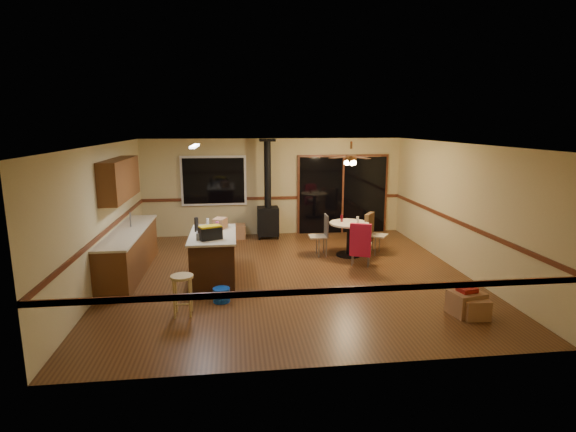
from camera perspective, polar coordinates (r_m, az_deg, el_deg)
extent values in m
plane|color=#553117|center=(9.09, 0.23, -7.50)|extent=(7.00, 7.00, 0.00)
plane|color=silver|center=(8.59, 0.24, 9.11)|extent=(7.00, 7.00, 0.00)
plane|color=tan|center=(12.18, -1.82, 3.70)|extent=(7.00, 0.00, 7.00)
plane|color=tan|center=(5.40, 4.89, -6.52)|extent=(7.00, 0.00, 7.00)
plane|color=tan|center=(9.02, -22.42, 0.01)|extent=(0.00, 7.00, 7.00)
plane|color=tan|center=(9.81, 20.97, 1.00)|extent=(0.00, 7.00, 7.00)
cube|color=black|center=(12.07, -9.41, 4.44)|extent=(1.72, 0.10, 1.32)
cube|color=black|center=(12.48, 6.94, 2.66)|extent=(2.52, 0.10, 2.10)
cube|color=brown|center=(9.61, -19.51, -4.43)|extent=(0.60, 3.00, 0.86)
cube|color=beige|center=(9.50, -19.70, -1.82)|extent=(0.64, 3.04, 0.04)
cube|color=brown|center=(9.55, -20.59, 4.41)|extent=(0.35, 2.00, 0.80)
cube|color=#381E0E|center=(8.90, -9.43, -5.17)|extent=(0.80, 1.60, 0.86)
cube|color=beige|center=(8.78, -9.53, -2.35)|extent=(0.88, 1.68, 0.04)
cube|color=black|center=(11.87, -2.56, -0.65)|extent=(0.55, 0.50, 0.75)
cylinder|color=black|center=(11.67, -2.61, 5.40)|extent=(0.18, 0.18, 1.77)
cylinder|color=brown|center=(10.07, 8.00, 7.37)|extent=(0.24, 0.24, 0.10)
cylinder|color=brown|center=(10.06, 8.05, 8.90)|extent=(0.05, 0.05, 0.16)
sphere|color=#FFD88C|center=(10.08, 7.98, 6.69)|extent=(0.16, 0.16, 0.16)
cube|color=white|center=(8.86, -11.77, 8.68)|extent=(0.10, 1.20, 0.04)
cube|color=slate|center=(8.42, -10.19, -2.42)|extent=(0.41, 0.24, 0.13)
cube|color=black|center=(8.34, -9.84, -2.18)|extent=(0.46, 0.36, 0.22)
cube|color=gold|center=(8.31, -9.87, -1.33)|extent=(0.44, 0.34, 0.03)
cube|color=#9A6A44|center=(9.20, -8.63, -0.91)|extent=(0.32, 0.37, 0.20)
cylinder|color=black|center=(8.97, -11.55, -1.08)|extent=(0.10, 0.10, 0.28)
cylinder|color=#D84C8C|center=(8.88, -8.96, -1.37)|extent=(0.07, 0.07, 0.20)
cylinder|color=white|center=(9.40, -10.16, -0.80)|extent=(0.07, 0.07, 0.17)
cylinder|color=tan|center=(7.38, -13.22, -9.76)|extent=(0.48, 0.48, 0.65)
cylinder|color=#0D43BD|center=(7.84, -8.45, -9.88)|extent=(0.34, 0.34, 0.24)
cylinder|color=black|center=(10.47, 7.66, -4.89)|extent=(0.55, 0.55, 0.04)
cylinder|color=black|center=(10.37, 7.71, -2.93)|extent=(0.10, 0.10, 0.70)
cylinder|color=beige|center=(10.29, 7.77, -0.93)|extent=(0.89, 0.89, 0.04)
cylinder|color=#590C14|center=(10.33, 6.84, -0.29)|extent=(0.08, 0.08, 0.16)
cylinder|color=beige|center=(10.27, 8.83, -0.46)|extent=(0.08, 0.08, 0.14)
cube|color=tan|center=(10.30, 3.81, -2.60)|extent=(0.41, 0.41, 0.03)
cube|color=slate|center=(10.28, 4.87, -1.22)|extent=(0.04, 0.40, 0.50)
cube|color=tan|center=(9.73, 9.33, -3.58)|extent=(0.53, 0.53, 0.03)
cube|color=slate|center=(9.49, 9.22, -2.42)|extent=(0.38, 0.19, 0.50)
cube|color=#B0142A|center=(9.49, 9.18, -3.03)|extent=(0.44, 0.27, 0.70)
cube|color=tan|center=(10.60, 11.32, -2.40)|extent=(0.56, 0.56, 0.03)
cube|color=slate|center=(10.60, 10.39, -0.98)|extent=(0.25, 0.35, 0.50)
cube|color=#45301A|center=(10.63, 10.27, -1.49)|extent=(0.33, 0.42, 0.70)
cube|color=#9A6A44|center=(11.95, -6.55, -1.95)|extent=(0.48, 0.39, 0.38)
cube|color=#9A6A44|center=(7.80, 21.67, -10.21)|extent=(0.57, 0.51, 0.37)
cube|color=#9A6A44|center=(7.71, 22.65, -10.77)|extent=(0.40, 0.35, 0.31)
cube|color=maroon|center=(7.72, 21.79, -8.67)|extent=(0.31, 0.27, 0.07)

